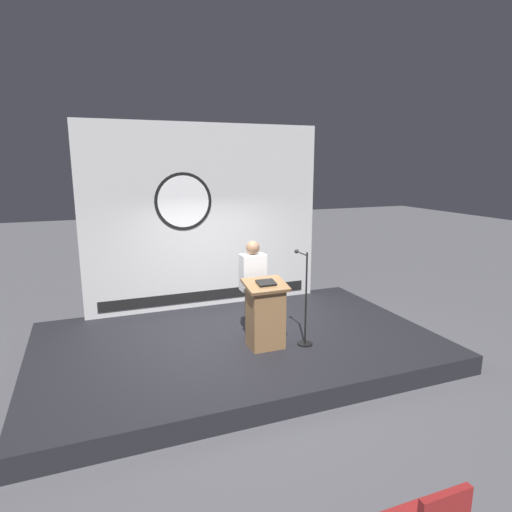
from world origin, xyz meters
TOP-DOWN VIEW (x-y plane):
  - ground_plane at (0.00, 0.00)m, footprint 40.00×40.00m
  - stage_platform at (0.00, 0.00)m, footprint 6.40×4.00m
  - banner_display at (-0.01, 1.85)m, footprint 4.67×0.12m
  - podium at (0.30, -0.49)m, footprint 0.64×0.50m
  - speaker_person at (0.27, -0.01)m, footprint 0.40×0.26m
  - microphone_stand at (0.92, -0.59)m, footprint 0.24×0.51m

SIDE VIEW (x-z plane):
  - ground_plane at x=0.00m, z-range 0.00..0.00m
  - stage_platform at x=0.00m, z-range 0.00..0.30m
  - microphone_stand at x=0.92m, z-range 0.08..1.57m
  - podium at x=0.30m, z-range 0.29..1.37m
  - speaker_person at x=0.27m, z-range 0.32..1.93m
  - banner_display at x=-0.01m, z-range 0.29..3.87m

